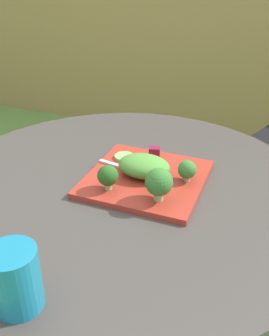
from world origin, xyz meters
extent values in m
cube|color=#9E7F47|center=(0.00, 1.91, 0.78)|extent=(8.00, 0.08, 1.55)
cylinder|color=#423D38|center=(0.00, 0.00, 0.70)|extent=(0.92, 0.92, 0.02)
cylinder|color=#423D38|center=(0.00, 0.00, 0.37)|extent=(0.06, 0.06, 0.65)
cylinder|color=black|center=(0.32, 1.14, 0.22)|extent=(0.02, 0.02, 0.43)
cylinder|color=black|center=(0.18, 0.81, 0.22)|extent=(0.02, 0.02, 0.43)
cube|color=#AD3323|center=(0.05, 0.03, 0.72)|extent=(0.27, 0.27, 0.01)
cylinder|color=teal|center=(-0.01, -0.38, 0.76)|extent=(0.08, 0.08, 0.11)
cylinder|color=#156886|center=(-0.01, -0.38, 0.75)|extent=(0.07, 0.07, 0.07)
cube|color=silver|center=(-0.03, 0.05, 0.72)|extent=(0.11, 0.03, 0.00)
cube|color=silver|center=(0.04, 0.04, 0.72)|extent=(0.05, 0.03, 0.00)
ellipsoid|color=#519338|center=(0.04, 0.04, 0.75)|extent=(0.13, 0.09, 0.05)
cylinder|color=#99B770|center=(-0.01, -0.05, 0.73)|extent=(0.02, 0.02, 0.01)
sphere|color=#285B1E|center=(-0.01, -0.05, 0.76)|extent=(0.05, 0.05, 0.05)
cylinder|color=#99B770|center=(0.10, -0.05, 0.73)|extent=(0.02, 0.02, 0.02)
sphere|color=#38752D|center=(0.10, -0.05, 0.77)|extent=(0.06, 0.06, 0.06)
cylinder|color=#99B770|center=(0.14, 0.05, 0.73)|extent=(0.02, 0.02, 0.01)
sphere|color=#38752D|center=(0.14, 0.05, 0.75)|extent=(0.04, 0.04, 0.04)
cylinder|color=#8EB766|center=(-0.04, 0.10, 0.73)|extent=(0.05, 0.05, 0.01)
cube|color=maroon|center=(0.03, 0.13, 0.74)|extent=(0.03, 0.03, 0.03)
camera|label=1|loc=(0.31, -0.71, 1.19)|focal=41.43mm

